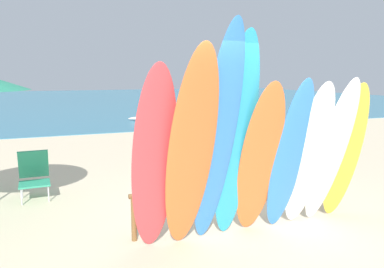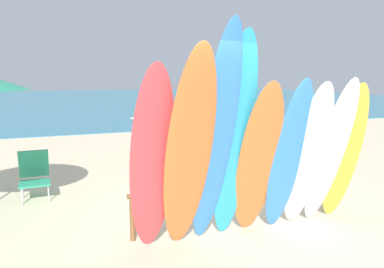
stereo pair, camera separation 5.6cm
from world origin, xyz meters
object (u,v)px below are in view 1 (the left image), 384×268
Objects in this scene: surfboard_orange_1 at (191,154)px; surfboard_orange_4 at (260,161)px; surfboard_blue_2 at (217,140)px; beachgoer_by_water at (189,127)px; surfboard_white_6 at (309,157)px; surfboard_rack at (242,189)px; beachgoer_midbeach at (219,121)px; surfboard_yellow_8 at (345,153)px; distant_boat at (163,118)px; beachgoer_strolling at (202,117)px; surfboard_red_0 at (154,163)px; surfboard_white_7 at (331,154)px; beach_chair_red at (34,173)px; surfboard_teal_3 at (236,141)px; surfboard_blue_5 at (289,158)px.

surfboard_orange_1 is 1.03m from surfboard_orange_4.
beachgoer_by_water is (1.40, 4.60, -0.51)m from surfboard_blue_2.
surfboard_rack is at bearing 146.58° from surfboard_white_6.
surfboard_yellow_8 is at bearing 2.42° from beachgoer_midbeach.
surfboard_blue_2 is 13.44m from distant_boat.
distant_boat is at bearing 85.02° from surfboard_white_6.
surfboard_rack is 2.20× the size of beachgoer_strolling.
surfboard_white_6 is at bearing 1.12° from surfboard_red_0.
distant_boat is at bearing 0.74° from beachgoer_strolling.
surfboard_orange_1 reaches higher than surfboard_white_7.
beach_chair_red is at bearing 138.56° from surfboard_orange_4.
surfboard_white_7 is (1.12, -0.04, 0.02)m from surfboard_orange_4.
surfboard_blue_2 is at bearing -104.16° from distant_boat.
surfboard_yellow_8 is at bearing -34.62° from beach_chair_red.
distant_boat is (2.97, 12.87, -1.22)m from surfboard_teal_3.
surfboard_orange_1 is 13.55m from distant_boat.
beachgoer_strolling is 5.96m from beach_chair_red.
surfboard_white_6 is (2.17, -0.02, -0.11)m from surfboard_red_0.
surfboard_teal_3 is at bearing 175.18° from surfboard_white_7.
surfboard_blue_2 is at bearing -177.02° from surfboard_blue_5.
surfboard_orange_4 is (-0.04, -0.51, 0.53)m from surfboard_rack.
beachgoer_strolling is (1.88, 5.96, 0.36)m from surfboard_rack.
surfboard_yellow_8 is (2.50, 0.21, -0.22)m from surfboard_orange_1.
surfboard_rack is at bearing -41.24° from beach_chair_red.
surfboard_blue_5 reaches higher than beachgoer_by_water.
surfboard_blue_5 is 1.07m from surfboard_yellow_8.
beach_chair_red is (-3.55, 2.89, -0.61)m from surfboard_white_6.
surfboard_blue_5 is at bearing 0.73° from surfboard_red_0.
surfboard_teal_3 is 0.83m from surfboard_blue_5.
surfboard_blue_5 is at bearing 175.78° from surfboard_white_7.
beachgoer_by_water is (0.70, 3.98, 0.36)m from surfboard_rack.
distant_boat is (1.49, 12.91, -0.95)m from surfboard_white_7.
surfboard_rack is at bearing 54.07° from surfboard_teal_3.
surfboard_white_7 is 1.47× the size of beachgoer_strolling.
surfboard_teal_3 is 1.82× the size of beachgoer_strolling.
beach_chair_red is (-4.72, -2.33, -0.46)m from beachgoer_midbeach.
surfboard_orange_1 is (-1.05, -0.64, 0.74)m from surfboard_rack.
beachgoer_midbeach is at bearing 60.62° from surfboard_blue_2.
surfboard_blue_5 is (0.43, -0.03, 0.02)m from surfboard_orange_4.
surfboard_blue_2 reaches higher than surfboard_orange_1.
beachgoer_strolling is (2.58, 6.58, -0.51)m from surfboard_blue_2.
surfboard_teal_3 is 1.78× the size of beachgoer_midbeach.
surfboard_teal_3 is at bearing 9.80° from surfboard_orange_1.
surfboard_blue_5 reaches higher than surfboard_yellow_8.
surfboard_orange_1 reaches higher than beachgoer_by_water.
surfboard_white_6 is 2.60× the size of beach_chair_red.
beachgoer_by_water is at bearing -51.76° from beachgoer_midbeach.
beachgoer_midbeach is (0.43, 5.13, -0.14)m from surfboard_yellow_8.
surfboard_white_7 is at bearing -1.45° from beachgoer_midbeach.
surfboard_red_0 is 2.53m from surfboard_white_7.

